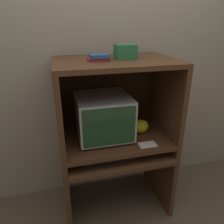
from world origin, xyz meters
TOP-DOWN VIEW (x-y plane):
  - wall_back at (0.00, 0.68)m, footprint 6.00×0.06m
  - desk_base at (0.00, 0.27)m, footprint 0.96×0.65m
  - desk_monitor_shelf at (0.00, 0.31)m, footprint 0.96×0.62m
  - hutch_upper at (0.00, 0.34)m, footprint 0.96×0.62m
  - crt_monitor at (-0.10, 0.34)m, footprint 0.45×0.46m
  - keyboard at (-0.09, 0.17)m, footprint 0.42×0.16m
  - mouse at (0.19, 0.16)m, footprint 0.07×0.05m
  - snack_bag at (0.23, 0.31)m, footprint 0.15×0.11m
  - book_stack at (-0.14, 0.28)m, footprint 0.16×0.11m
  - paper_card at (0.22, 0.10)m, footprint 0.15×0.09m
  - storage_box at (0.08, 0.32)m, footprint 0.16×0.13m

SIDE VIEW (x-z plane):
  - desk_base at x=0.00m, z-range 0.08..0.72m
  - keyboard at x=-0.09m, z-range 0.64..0.67m
  - mouse at x=0.19m, z-range 0.64..0.67m
  - desk_monitor_shelf at x=0.00m, z-range 0.67..0.79m
  - paper_card at x=0.22m, z-range 0.76..0.76m
  - snack_bag at x=0.23m, z-range 0.76..0.89m
  - crt_monitor at x=-0.10m, z-range 0.77..1.14m
  - hutch_upper at x=0.00m, z-range 0.86..1.53m
  - wall_back at x=0.00m, z-range 0.00..2.60m
  - book_stack at x=-0.14m, z-range 1.43..1.48m
  - storage_box at x=0.08m, z-range 1.43..1.54m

